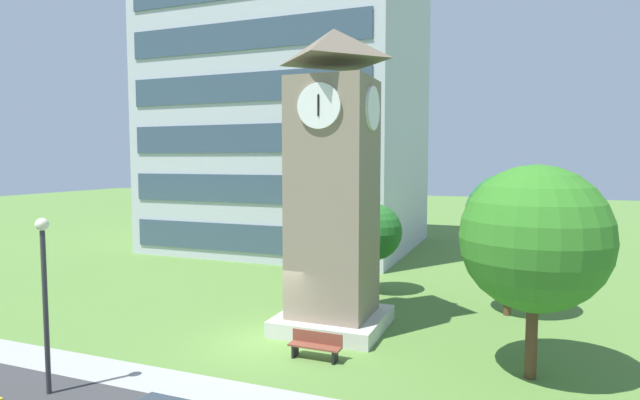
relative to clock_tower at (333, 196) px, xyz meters
name	(u,v)px	position (x,y,z in m)	size (l,w,h in m)	color
ground_plane	(261,343)	(-1.89, -2.47, -5.22)	(160.00, 160.00, 0.00)	#567F38
kerb_strip	(198,388)	(-1.89, -6.44, -5.22)	(120.00, 1.60, 0.01)	#9E9E99
office_building	(293,100)	(-9.64, 17.68, 5.98)	(18.24, 15.32, 22.40)	#B7BCC6
clock_tower	(333,196)	(0.00, 0.00, 0.00)	(4.01, 4.01, 11.59)	gray
park_bench	(316,345)	(0.50, -3.16, -4.76)	(1.81, 0.51, 0.88)	brown
street_lamp	(44,283)	(-5.63, -8.27, -2.04)	(0.36, 0.36, 5.03)	#333338
tree_near_tower	(535,239)	(7.17, -2.18, -0.93)	(4.42, 4.42, 6.51)	#513823
tree_streetside	(510,217)	(6.38, 4.30, -0.99)	(3.74, 3.74, 6.12)	#513823
tree_by_building	(374,233)	(0.04, 5.84, -2.18)	(2.82, 2.82, 4.48)	#513823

